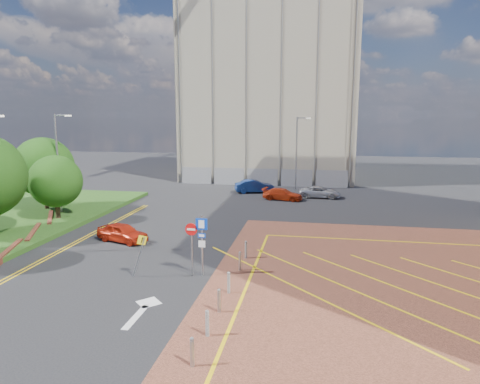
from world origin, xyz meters
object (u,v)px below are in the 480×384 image
(tree_c, at_px, (56,181))
(sign_cluster, at_px, (198,239))
(car_blue_back, at_px, (255,186))
(car_silver_back, at_px, (320,192))
(warning_sign, at_px, (140,251))
(car_red_left, at_px, (122,232))
(car_red_back, at_px, (283,194))
(tree_d, at_px, (44,167))
(lamp_back, at_px, (297,150))
(lamp_left_far, at_px, (58,159))

(tree_c, bearing_deg, sign_cluster, -33.16)
(sign_cluster, bearing_deg, car_blue_back, 91.26)
(car_silver_back, bearing_deg, car_blue_back, 79.52)
(warning_sign, height_order, car_red_left, warning_sign)
(tree_c, bearing_deg, car_silver_back, 33.95)
(sign_cluster, xyz_separation_m, car_blue_back, (-0.53, 24.25, -1.26))
(car_red_back, bearing_deg, sign_cluster, -176.50)
(car_red_back, distance_m, car_silver_back, 4.03)
(car_red_left, bearing_deg, car_blue_back, 0.89)
(tree_c, xyz_separation_m, car_red_left, (7.26, -4.06, -2.58))
(sign_cluster, xyz_separation_m, car_silver_back, (6.34, 22.57, -1.38))
(tree_c, relative_size, car_red_left, 1.37)
(tree_d, distance_m, warning_sign, 19.15)
(sign_cluster, height_order, car_blue_back, sign_cluster)
(tree_c, height_order, car_silver_back, tree_c)
(warning_sign, bearing_deg, car_red_left, 122.76)
(lamp_back, distance_m, sign_cluster, 27.38)
(lamp_back, bearing_deg, tree_c, -134.32)
(tree_d, xyz_separation_m, sign_cluster, (16.80, -12.02, -1.92))
(tree_d, bearing_deg, lamp_left_far, -25.68)
(lamp_back, bearing_deg, sign_cluster, -97.97)
(lamp_back, height_order, warning_sign, lamp_back)
(lamp_left_far, relative_size, car_red_left, 2.24)
(lamp_back, bearing_deg, tree_d, -143.91)
(lamp_back, distance_m, car_blue_back, 6.30)
(tree_d, bearing_deg, car_red_left, -34.55)
(car_red_left, distance_m, car_red_back, 18.34)
(tree_d, distance_m, car_blue_back, 20.60)
(tree_d, xyz_separation_m, car_blue_back, (16.26, 12.23, -3.18))
(tree_d, height_order, car_red_back, tree_d)
(warning_sign, relative_size, car_silver_back, 0.55)
(warning_sign, height_order, car_red_back, warning_sign)
(car_red_back, bearing_deg, car_red_left, 160.64)
(lamp_back, xyz_separation_m, car_silver_back, (2.56, -4.44, -3.79))
(car_silver_back, bearing_deg, car_red_left, 147.05)
(tree_d, relative_size, lamp_back, 0.76)
(lamp_left_far, distance_m, car_silver_back, 24.36)
(car_red_left, bearing_deg, tree_d, 73.62)
(lamp_left_far, distance_m, car_red_left, 10.96)
(tree_d, xyz_separation_m, warning_sign, (13.98, -12.85, -2.44))
(tree_d, bearing_deg, car_silver_back, 24.53)
(lamp_left_far, bearing_deg, car_red_left, -36.55)
(tree_d, xyz_separation_m, car_red_back, (19.53, 8.77, -3.30))
(sign_cluster, bearing_deg, car_red_left, 142.86)
(lamp_left_far, bearing_deg, tree_d, 154.32)
(car_red_left, height_order, car_red_back, car_red_left)
(car_red_back, bearing_deg, lamp_back, 1.42)
(tree_c, distance_m, lamp_left_far, 2.65)
(tree_c, relative_size, car_blue_back, 1.17)
(lamp_back, xyz_separation_m, car_red_left, (-10.32, -22.06, -3.75))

